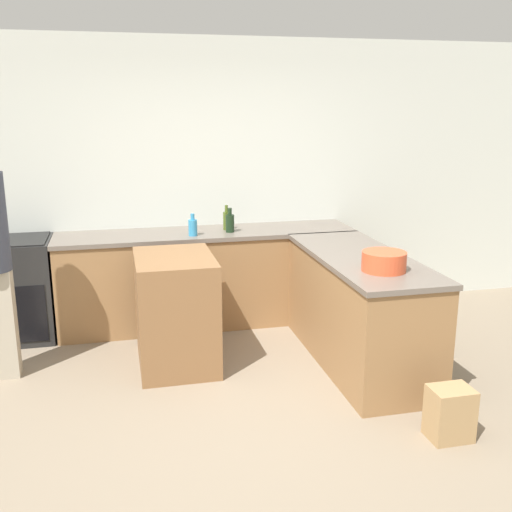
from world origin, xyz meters
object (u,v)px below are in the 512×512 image
(olive_oil_bottle, at_px, (226,220))
(dish_soap_bottle, at_px, (193,227))
(island_table, at_px, (176,311))
(paper_bag, at_px, (450,413))
(wine_bottle_dark, at_px, (230,223))
(range_oven, at_px, (19,289))
(mixing_bowl, at_px, (384,261))

(olive_oil_bottle, xyz_separation_m, dish_soap_bottle, (-0.35, -0.19, -0.01))
(island_table, relative_size, olive_oil_bottle, 3.83)
(island_table, height_order, dish_soap_bottle, dish_soap_bottle)
(island_table, distance_m, paper_bag, 2.22)
(wine_bottle_dark, bearing_deg, range_oven, 177.55)
(wine_bottle_dark, bearing_deg, dish_soap_bottle, -167.79)
(mixing_bowl, distance_m, wine_bottle_dark, 1.78)
(range_oven, height_order, dish_soap_bottle, dish_soap_bottle)
(paper_bag, bearing_deg, range_oven, 139.77)
(island_table, xyz_separation_m, paper_bag, (1.57, -1.54, -0.28))
(island_table, bearing_deg, paper_bag, -44.47)
(olive_oil_bottle, relative_size, paper_bag, 0.69)
(range_oven, relative_size, olive_oil_bottle, 3.87)
(olive_oil_bottle, bearing_deg, paper_bag, -68.52)
(island_table, xyz_separation_m, dish_soap_bottle, (0.25, 0.74, 0.53))
(dish_soap_bottle, bearing_deg, mixing_bowl, -51.49)
(mixing_bowl, relative_size, paper_bag, 0.93)
(mixing_bowl, distance_m, paper_bag, 1.13)
(mixing_bowl, relative_size, wine_bottle_dark, 1.40)
(range_oven, height_order, paper_bag, range_oven)
(island_table, bearing_deg, wine_bottle_dark, 53.43)
(island_table, xyz_separation_m, mixing_bowl, (1.44, -0.75, 0.52))
(olive_oil_bottle, bearing_deg, mixing_bowl, -63.53)
(mixing_bowl, bearing_deg, dish_soap_bottle, 128.51)
(mixing_bowl, relative_size, olive_oil_bottle, 1.35)
(wine_bottle_dark, relative_size, paper_bag, 0.66)
(mixing_bowl, bearing_deg, island_table, 152.29)
(mixing_bowl, bearing_deg, olive_oil_bottle, 116.47)
(range_oven, distance_m, paper_bag, 3.79)
(range_oven, bearing_deg, mixing_bowl, -31.02)
(dish_soap_bottle, bearing_deg, olive_oil_bottle, 29.01)
(olive_oil_bottle, bearing_deg, range_oven, -179.01)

